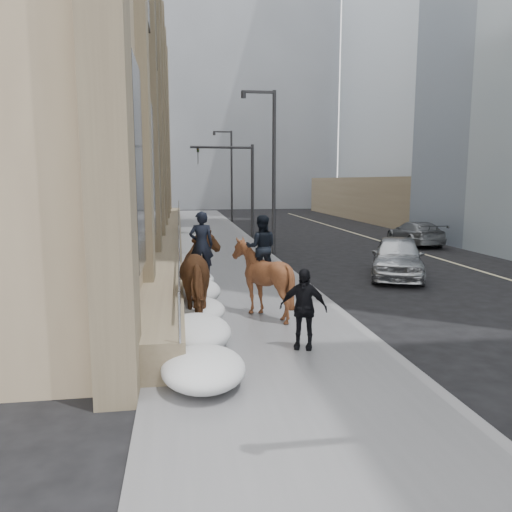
{
  "coord_description": "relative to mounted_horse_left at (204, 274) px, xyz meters",
  "views": [
    {
      "loc": [
        -1.76,
        -10.47,
        3.71
      ],
      "look_at": [
        0.25,
        2.6,
        1.7
      ],
      "focal_mm": 35.0,
      "sensor_mm": 36.0,
      "label": 1
    }
  ],
  "objects": [
    {
      "name": "ground",
      "position": [
        1.17,
        -2.19,
        -1.32
      ],
      "size": [
        140.0,
        140.0,
        0.0
      ],
      "primitive_type": "plane",
      "color": "black",
      "rests_on": "ground"
    },
    {
      "name": "sidewalk",
      "position": [
        1.17,
        7.81,
        -1.26
      ],
      "size": [
        5.0,
        80.0,
        0.12
      ],
      "primitive_type": "cube",
      "color": "#5A5B5D",
      "rests_on": "ground"
    },
    {
      "name": "curb",
      "position": [
        3.79,
        7.81,
        -1.26
      ],
      "size": [
        0.24,
        80.0,
        0.12
      ],
      "primitive_type": "cube",
      "color": "slate",
      "rests_on": "ground"
    },
    {
      "name": "lane_line",
      "position": [
        11.67,
        7.81,
        -1.31
      ],
      "size": [
        0.15,
        70.0,
        0.01
      ],
      "primitive_type": "cube",
      "color": "#BFB78C",
      "rests_on": "ground"
    },
    {
      "name": "limestone_building",
      "position": [
        -4.09,
        17.77,
        7.58
      ],
      "size": [
        6.1,
        44.0,
        18.0
      ],
      "color": "#998264",
      "rests_on": "ground"
    },
    {
      "name": "bg_building_mid",
      "position": [
        5.17,
        57.81,
        12.68
      ],
      "size": [
        30.0,
        12.0,
        28.0
      ],
      "primitive_type": "cube",
      "color": "slate",
      "rests_on": "ground"
    },
    {
      "name": "bg_building_far",
      "position": [
        -4.83,
        69.81,
        8.68
      ],
      "size": [
        24.0,
        12.0,
        20.0
      ],
      "primitive_type": "cube",
      "color": "gray",
      "rests_on": "ground"
    },
    {
      "name": "streetlight_mid",
      "position": [
        3.91,
        11.81,
        3.26
      ],
      "size": [
        1.71,
        0.24,
        8.0
      ],
      "color": "#2D2D30",
      "rests_on": "ground"
    },
    {
      "name": "streetlight_far",
      "position": [
        3.91,
        31.81,
        3.26
      ],
      "size": [
        1.71,
        0.24,
        8.0
      ],
      "color": "#2D2D30",
      "rests_on": "ground"
    },
    {
      "name": "traffic_signal",
      "position": [
        3.24,
        19.81,
        2.68
      ],
      "size": [
        4.1,
        0.22,
        6.0
      ],
      "color": "#2D2D30",
      "rests_on": "ground"
    },
    {
      "name": "snow_bank",
      "position": [
        -0.25,
        5.92,
        -0.85
      ],
      "size": [
        1.7,
        18.1,
        0.76
      ],
      "color": "silver",
      "rests_on": "sidewalk"
    },
    {
      "name": "mounted_horse_left",
      "position": [
        0.0,
        0.0,
        0.0
      ],
      "size": [
        1.42,
        2.81,
        2.81
      ],
      "rotation": [
        0.0,
        0.0,
        3.21
      ],
      "color": "#412513",
      "rests_on": "sidewalk"
    },
    {
      "name": "mounted_horse_right",
      "position": [
        1.53,
        0.17,
        -0.07
      ],
      "size": [
        1.93,
        2.1,
        2.69
      ],
      "rotation": [
        0.0,
        0.0,
        2.98
      ],
      "color": "#4F2A16",
      "rests_on": "sidewalk"
    },
    {
      "name": "pedestrian",
      "position": [
        1.99,
        -2.55,
        -0.32
      ],
      "size": [
        1.11,
        0.76,
        1.75
      ],
      "primitive_type": "imported",
      "rotation": [
        0.0,
        0.0,
        -0.36
      ],
      "color": "black",
      "rests_on": "sidewalk"
    },
    {
      "name": "car_silver",
      "position": [
        7.69,
        5.26,
        -0.52
      ],
      "size": [
        3.6,
        5.06,
        1.6
      ],
      "primitive_type": "imported",
      "rotation": [
        0.0,
        0.0,
        -0.41
      ],
      "color": "#ACB0B4",
      "rests_on": "ground"
    },
    {
      "name": "car_grey",
      "position": [
        12.89,
        14.31,
        -0.63
      ],
      "size": [
        2.09,
        4.81,
        1.38
      ],
      "primitive_type": "imported",
      "rotation": [
        0.0,
        0.0,
        3.11
      ],
      "color": "slate",
      "rests_on": "ground"
    }
  ]
}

